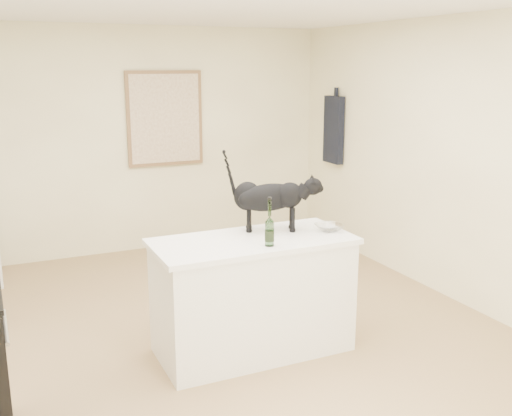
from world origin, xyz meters
name	(u,v)px	position (x,y,z in m)	size (l,w,h in m)	color
floor	(231,341)	(0.00, 0.00, 0.00)	(5.50, 5.50, 0.00)	#967450
ceiling	(228,0)	(0.00, 0.00, 2.60)	(5.50, 5.50, 0.00)	white
wall_back	(140,141)	(0.00, 2.75, 1.30)	(4.50, 4.50, 0.00)	#FBF3C2
wall_right	(460,162)	(2.25, 0.00, 1.30)	(5.50, 5.50, 0.00)	#FBF3C2
island_base	(253,298)	(0.10, -0.20, 0.43)	(1.44, 0.67, 0.86)	white
island_top	(253,241)	(0.10, -0.20, 0.88)	(1.50, 0.70, 0.04)	white
artwork_frame	(165,119)	(0.30, 2.72, 1.55)	(0.90, 0.03, 1.10)	brown
artwork_canvas	(165,119)	(0.30, 2.70, 1.55)	(0.82, 0.00, 1.02)	beige
hanging_garment	(334,130)	(2.19, 2.05, 1.40)	(0.08, 0.34, 0.80)	black
black_cat	(269,201)	(0.31, -0.04, 1.14)	(0.67, 0.20, 0.47)	black
wine_bottle	(270,225)	(0.14, -0.41, 1.06)	(0.07, 0.07, 0.31)	#235120
glass_bowl	(329,228)	(0.73, -0.25, 0.93)	(0.21, 0.21, 0.05)	white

